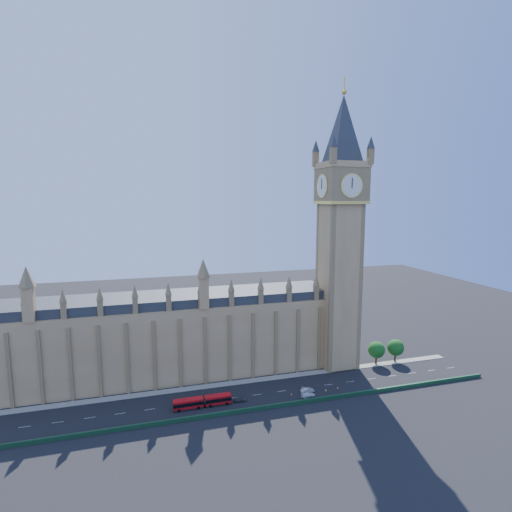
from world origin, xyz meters
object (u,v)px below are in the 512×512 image
object	(u,v)px
car_grey	(240,399)
car_white	(308,395)
red_bus	(202,402)
car_silver	(307,390)

from	to	relation	value
car_grey	car_white	size ratio (longest dim) A/B	0.85
red_bus	car_white	size ratio (longest dim) A/B	3.72
car_grey	car_silver	size ratio (longest dim) A/B	0.91
car_grey	car_white	world-z (taller)	car_white
car_white	car_grey	bearing A→B (deg)	80.50
car_silver	car_white	size ratio (longest dim) A/B	0.93
car_white	red_bus	bearing A→B (deg)	83.31
car_grey	car_silver	bearing A→B (deg)	-84.73
car_silver	car_white	distance (m)	2.87
car_grey	car_white	bearing A→B (deg)	-92.29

